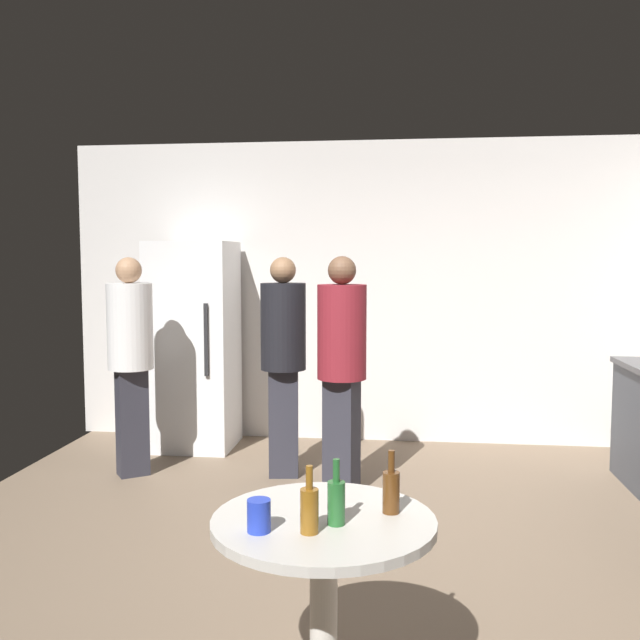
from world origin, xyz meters
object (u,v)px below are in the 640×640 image
at_px(beer_bottle_green, 336,501).
at_px(person_in_maroon_shirt, 342,357).
at_px(beer_bottle_brown, 391,490).
at_px(foreground_table, 324,547).
at_px(plastic_cup_blue, 259,516).
at_px(person_in_white_shirt, 131,349).
at_px(beer_bottle_amber, 309,509).
at_px(person_in_black_shirt, 283,349).
at_px(refrigerator, 194,345).

xyz_separation_m(beer_bottle_green, person_in_maroon_shirt, (-0.19, 2.43, 0.16)).
bearing_deg(beer_bottle_brown, foreground_table, -161.38).
bearing_deg(beer_bottle_brown, plastic_cup_blue, -152.40).
distance_m(beer_bottle_brown, plastic_cup_blue, 0.49).
relative_size(foreground_table, person_in_white_shirt, 0.48).
xyz_separation_m(foreground_table, plastic_cup_blue, (-0.20, -0.15, 0.16)).
bearing_deg(beer_bottle_green, person_in_white_shirt, 124.04).
bearing_deg(person_in_maroon_shirt, foreground_table, 23.76).
distance_m(foreground_table, person_in_white_shirt, 3.20).
distance_m(beer_bottle_amber, person_in_black_shirt, 2.96).
distance_m(refrigerator, beer_bottle_amber, 3.93).
height_order(beer_bottle_amber, person_in_white_shirt, person_in_white_shirt).
height_order(beer_bottle_amber, person_in_maroon_shirt, person_in_maroon_shirt).
height_order(plastic_cup_blue, person_in_white_shirt, person_in_white_shirt).
bearing_deg(foreground_table, person_in_white_shirt, 123.85).
xyz_separation_m(plastic_cup_blue, person_in_maroon_shirt, (0.06, 2.53, 0.19)).
xyz_separation_m(beer_bottle_amber, person_in_white_shirt, (-1.74, 2.78, 0.15)).
bearing_deg(refrigerator, foreground_table, -66.20).
distance_m(refrigerator, foreground_table, 3.82).
relative_size(beer_bottle_amber, plastic_cup_blue, 2.09).
relative_size(foreground_table, person_in_maroon_shirt, 0.48).
bearing_deg(plastic_cup_blue, person_in_black_shirt, 98.18).
xyz_separation_m(beer_bottle_brown, beer_bottle_green, (-0.19, -0.13, 0.00)).
height_order(refrigerator, person_in_maroon_shirt, refrigerator).
xyz_separation_m(refrigerator, foreground_table, (1.54, -3.49, -0.27)).
bearing_deg(person_in_white_shirt, refrigerator, 129.01).
relative_size(beer_bottle_green, person_in_maroon_shirt, 0.14).
bearing_deg(beer_bottle_amber, person_in_maroon_shirt, 92.56).
distance_m(person_in_maroon_shirt, person_in_black_shirt, 0.60).
distance_m(foreground_table, person_in_maroon_shirt, 2.41).
bearing_deg(beer_bottle_brown, person_in_white_shirt, 128.07).
bearing_deg(beer_bottle_brown, person_in_black_shirt, 107.72).
bearing_deg(person_in_white_shirt, beer_bottle_green, -1.70).
relative_size(beer_bottle_brown, person_in_black_shirt, 0.14).
relative_size(refrigerator, foreground_table, 2.25).
height_order(foreground_table, beer_bottle_brown, beer_bottle_brown).
bearing_deg(foreground_table, beer_bottle_brown, 18.62).
bearing_deg(plastic_cup_blue, person_in_maroon_shirt, 88.70).
bearing_deg(person_in_maroon_shirt, plastic_cup_blue, 18.99).
height_order(person_in_white_shirt, person_in_maroon_shirt, person_in_maroon_shirt).
bearing_deg(beer_bottle_amber, foreground_table, 77.15).
distance_m(foreground_table, beer_bottle_brown, 0.31).
height_order(beer_bottle_brown, person_in_white_shirt, person_in_white_shirt).
relative_size(person_in_white_shirt, person_in_maroon_shirt, 1.00).
distance_m(beer_bottle_brown, beer_bottle_green, 0.23).
height_order(beer_bottle_amber, beer_bottle_brown, same).
relative_size(refrigerator, plastic_cup_blue, 16.36).
bearing_deg(foreground_table, beer_bottle_amber, -102.85).
bearing_deg(person_in_white_shirt, plastic_cup_blue, -6.39).
xyz_separation_m(person_in_white_shirt, person_in_black_shirt, (1.15, 0.11, 0.00)).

